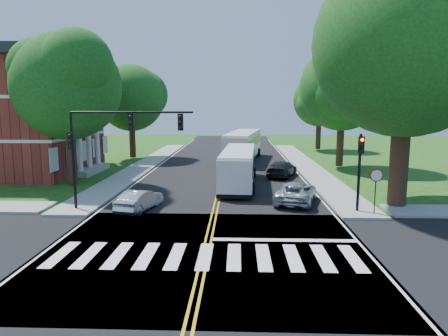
{
  "coord_description": "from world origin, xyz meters",
  "views": [
    {
      "loc": [
        1.34,
        -16.04,
        6.09
      ],
      "look_at": [
        0.49,
        7.69,
        2.4
      ],
      "focal_mm": 32.0,
      "sensor_mm": 36.0,
      "label": 1
    }
  ],
  "objects_px": {
    "hatchback": "(140,200)",
    "suv": "(296,192)",
    "signal_ne": "(360,162)",
    "bus_lead": "(238,166)",
    "bus_follow": "(243,145)",
    "dark_sedan": "(282,169)",
    "signal_nw": "(112,136)"
  },
  "relations": [
    {
      "from": "bus_lead",
      "to": "suv",
      "type": "xyz_separation_m",
      "value": [
        3.65,
        -5.53,
        -0.8
      ]
    },
    {
      "from": "hatchback",
      "to": "dark_sedan",
      "type": "bearing_deg",
      "value": -114.75
    },
    {
      "from": "suv",
      "to": "hatchback",
      "type": "bearing_deg",
      "value": 28.84
    },
    {
      "from": "dark_sedan",
      "to": "bus_follow",
      "type": "bearing_deg",
      "value": -52.76
    },
    {
      "from": "signal_nw",
      "to": "bus_lead",
      "type": "height_order",
      "value": "signal_nw"
    },
    {
      "from": "signal_ne",
      "to": "suv",
      "type": "height_order",
      "value": "signal_ne"
    },
    {
      "from": "signal_nw",
      "to": "bus_follow",
      "type": "xyz_separation_m",
      "value": [
        7.75,
        22.12,
        -2.66
      ]
    },
    {
      "from": "hatchback",
      "to": "dark_sedan",
      "type": "xyz_separation_m",
      "value": [
        9.58,
        11.74,
        0.06
      ]
    },
    {
      "from": "hatchback",
      "to": "signal_nw",
      "type": "bearing_deg",
      "value": 22.09
    },
    {
      "from": "bus_lead",
      "to": "bus_follow",
      "type": "relative_size",
      "value": 0.85
    },
    {
      "from": "bus_lead",
      "to": "bus_follow",
      "type": "height_order",
      "value": "bus_follow"
    },
    {
      "from": "hatchback",
      "to": "suv",
      "type": "height_order",
      "value": "suv"
    },
    {
      "from": "signal_nw",
      "to": "bus_lead",
      "type": "bearing_deg",
      "value": 47.84
    },
    {
      "from": "signal_ne",
      "to": "signal_nw",
      "type": "bearing_deg",
      "value": -179.95
    },
    {
      "from": "suv",
      "to": "signal_ne",
      "type": "bearing_deg",
      "value": 157.93
    },
    {
      "from": "signal_nw",
      "to": "dark_sedan",
      "type": "distance_m",
      "value": 16.64
    },
    {
      "from": "suv",
      "to": "dark_sedan",
      "type": "distance_m",
      "value": 9.48
    },
    {
      "from": "signal_ne",
      "to": "bus_lead",
      "type": "height_order",
      "value": "signal_ne"
    },
    {
      "from": "bus_follow",
      "to": "dark_sedan",
      "type": "xyz_separation_m",
      "value": [
        3.25,
        -10.19,
        -1.03
      ]
    },
    {
      "from": "bus_follow",
      "to": "dark_sedan",
      "type": "height_order",
      "value": "bus_follow"
    },
    {
      "from": "bus_lead",
      "to": "hatchback",
      "type": "xyz_separation_m",
      "value": [
        -5.81,
        -7.79,
        -0.85
      ]
    },
    {
      "from": "bus_lead",
      "to": "hatchback",
      "type": "relative_size",
      "value": 2.9
    },
    {
      "from": "signal_nw",
      "to": "signal_ne",
      "type": "distance_m",
      "value": 14.13
    },
    {
      "from": "signal_ne",
      "to": "suv",
      "type": "xyz_separation_m",
      "value": [
        -3.18,
        2.44,
        -2.29
      ]
    },
    {
      "from": "bus_lead",
      "to": "bus_follow",
      "type": "bearing_deg",
      "value": -89.23
    },
    {
      "from": "hatchback",
      "to": "signal_ne",
      "type": "bearing_deg",
      "value": -166.32
    },
    {
      "from": "hatchback",
      "to": "suv",
      "type": "bearing_deg",
      "value": -152.07
    },
    {
      "from": "signal_nw",
      "to": "suv",
      "type": "relative_size",
      "value": 1.49
    },
    {
      "from": "suv",
      "to": "dark_sedan",
      "type": "height_order",
      "value": "dark_sedan"
    },
    {
      "from": "bus_lead",
      "to": "hatchback",
      "type": "distance_m",
      "value": 9.76
    },
    {
      "from": "bus_follow",
      "to": "hatchback",
      "type": "bearing_deg",
      "value": 82.3
    },
    {
      "from": "signal_ne",
      "to": "bus_follow",
      "type": "height_order",
      "value": "signal_ne"
    }
  ]
}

